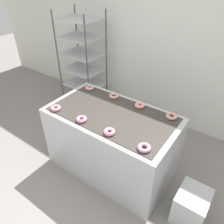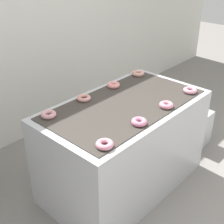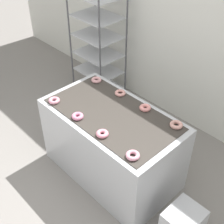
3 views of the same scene
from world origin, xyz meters
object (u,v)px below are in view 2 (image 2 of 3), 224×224
(donut_near_midleft, at_px, (139,122))
(donut_near_midright, at_px, (166,105))
(donut_near_right, at_px, (190,90))
(donut_far_left, at_px, (49,115))
(donut_near_left, at_px, (105,144))
(donut_far_midleft, at_px, (84,98))
(donut_far_midright, at_px, (113,85))
(fryer_machine, at_px, (124,146))
(donut_far_right, at_px, (138,73))
(glaze_bin, at_px, (192,127))

(donut_near_midleft, height_order, donut_near_midright, same)
(donut_near_midright, xyz_separation_m, donut_near_right, (0.39, 0.00, -0.00))
(donut_near_midleft, xyz_separation_m, donut_far_left, (-0.39, 0.60, -0.00))
(donut_near_left, relative_size, donut_near_right, 0.97)
(donut_near_midright, height_order, donut_far_left, donut_near_midright)
(donut_far_left, xyz_separation_m, donut_far_midleft, (0.39, 0.01, -0.00))
(donut_near_midleft, height_order, donut_far_midright, donut_far_midright)
(fryer_machine, height_order, donut_far_right, donut_far_right)
(donut_near_left, bearing_deg, donut_far_right, 28.51)
(donut_far_left, relative_size, donut_far_right, 0.94)
(donut_far_midleft, bearing_deg, donut_near_midleft, -89.97)
(donut_near_midright, bearing_deg, donut_near_right, 0.54)
(donut_near_midleft, xyz_separation_m, donut_near_midright, (0.37, 0.00, 0.00))
(donut_near_left, xyz_separation_m, donut_near_right, (1.16, 0.02, -0.00))
(glaze_bin, relative_size, donut_far_left, 3.39)
(donut_near_midleft, xyz_separation_m, donut_near_right, (0.77, 0.01, -0.00))
(fryer_machine, height_order, donut_near_midright, donut_near_midright)
(donut_near_right, xyz_separation_m, donut_far_midright, (-0.39, 0.60, 0.00))
(donut_far_right, bearing_deg, donut_near_midleft, -141.30)
(donut_far_left, bearing_deg, donut_near_right, -27.04)
(donut_far_left, relative_size, donut_far_midright, 1.00)
(fryer_machine, relative_size, donut_far_midleft, 12.30)
(fryer_machine, xyz_separation_m, donut_far_left, (-0.58, 0.30, 0.46))
(glaze_bin, relative_size, donut_far_right, 3.20)
(glaze_bin, height_order, donut_far_midleft, donut_far_midleft)
(donut_near_right, height_order, donut_far_left, same)
(donut_far_right, bearing_deg, donut_near_midright, -123.16)
(donut_near_left, bearing_deg, glaze_bin, 6.69)
(donut_near_left, relative_size, donut_far_right, 0.96)
(fryer_machine, distance_m, glaze_bin, 1.13)
(donut_far_midright, bearing_deg, donut_far_right, 2.08)
(donut_far_midright, xyz_separation_m, donut_far_right, (0.40, 0.01, -0.00))
(donut_near_midright, height_order, donut_far_midright, same)
(donut_near_midleft, bearing_deg, donut_far_midleft, 90.03)
(fryer_machine, distance_m, donut_far_midright, 0.59)
(donut_near_left, height_order, donut_far_midleft, donut_near_left)
(donut_near_midright, height_order, donut_far_midleft, donut_near_midright)
(donut_near_left, distance_m, donut_near_right, 1.16)
(donut_near_midleft, relative_size, donut_near_midright, 1.01)
(fryer_machine, height_order, donut_near_left, donut_near_left)
(fryer_machine, relative_size, donut_far_midright, 12.43)
(donut_near_midright, bearing_deg, fryer_machine, 121.18)
(fryer_machine, distance_m, donut_far_left, 0.80)
(donut_far_right, bearing_deg, donut_far_left, -178.89)
(donut_far_left, xyz_separation_m, donut_far_right, (1.17, 0.02, 0.00))
(donut_near_left, bearing_deg, donut_near_right, 0.99)
(donut_far_left, distance_m, donut_far_midright, 0.77)
(donut_near_left, relative_size, donut_near_midright, 1.03)
(donut_near_midright, relative_size, donut_far_midleft, 0.97)
(glaze_bin, distance_m, donut_far_midleft, 1.52)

